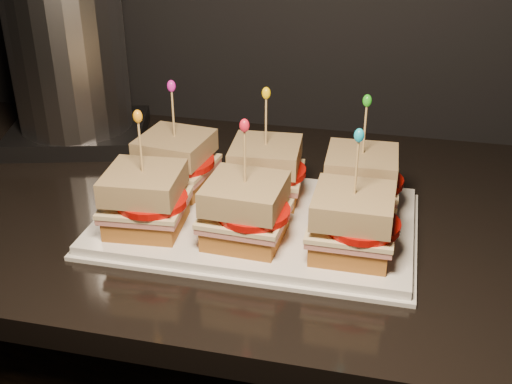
# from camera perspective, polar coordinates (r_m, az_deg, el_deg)

# --- Properties ---
(granite_slab) EXTENTS (2.43, 0.65, 0.03)m
(granite_slab) POSITION_cam_1_polar(r_m,az_deg,el_deg) (0.94, 11.28, -3.15)
(granite_slab) COLOR black
(granite_slab) RESTS_ON cabinet
(platter) EXTENTS (0.42, 0.26, 0.02)m
(platter) POSITION_cam_1_polar(r_m,az_deg,el_deg) (0.89, 0.00, -2.64)
(platter) COLOR white
(platter) RESTS_ON granite_slab
(platter_rim) EXTENTS (0.44, 0.27, 0.01)m
(platter_rim) POSITION_cam_1_polar(r_m,az_deg,el_deg) (0.89, 0.00, -2.97)
(platter_rim) COLOR white
(platter_rim) RESTS_ON granite_slab
(sandwich_0_bread_bot) EXTENTS (0.10, 0.10, 0.03)m
(sandwich_0_bread_bot) POSITION_cam_1_polar(r_m,az_deg,el_deg) (0.96, -7.02, 1.19)
(sandwich_0_bread_bot) COLOR brown
(sandwich_0_bread_bot) RESTS_ON platter
(sandwich_0_ham) EXTENTS (0.11, 0.11, 0.01)m
(sandwich_0_ham) POSITION_cam_1_polar(r_m,az_deg,el_deg) (0.96, -7.08, 2.11)
(sandwich_0_ham) COLOR #B96B62
(sandwich_0_ham) RESTS_ON sandwich_0_bread_bot
(sandwich_0_cheese) EXTENTS (0.12, 0.11, 0.01)m
(sandwich_0_cheese) POSITION_cam_1_polar(r_m,az_deg,el_deg) (0.95, -7.10, 2.49)
(sandwich_0_cheese) COLOR beige
(sandwich_0_cheese) RESTS_ON sandwich_0_ham
(sandwich_0_tomato) EXTENTS (0.09, 0.09, 0.01)m
(sandwich_0_tomato) POSITION_cam_1_polar(r_m,az_deg,el_deg) (0.94, -6.56, 2.68)
(sandwich_0_tomato) COLOR #B20C06
(sandwich_0_tomato) RESTS_ON sandwich_0_cheese
(sandwich_0_bread_top) EXTENTS (0.11, 0.11, 0.03)m
(sandwich_0_bread_top) POSITION_cam_1_polar(r_m,az_deg,el_deg) (0.94, -7.20, 4.05)
(sandwich_0_bread_top) COLOR brown
(sandwich_0_bread_top) RESTS_ON sandwich_0_tomato
(sandwich_0_pick) EXTENTS (0.00, 0.00, 0.09)m
(sandwich_0_pick) POSITION_cam_1_polar(r_m,az_deg,el_deg) (0.92, -7.37, 6.68)
(sandwich_0_pick) COLOR tan
(sandwich_0_pick) RESTS_ON sandwich_0_bread_top
(sandwich_0_frill) EXTENTS (0.01, 0.01, 0.02)m
(sandwich_0_frill) POSITION_cam_1_polar(r_m,az_deg,el_deg) (0.91, -7.54, 9.33)
(sandwich_0_frill) COLOR #D819A3
(sandwich_0_frill) RESTS_ON sandwich_0_pick
(sandwich_1_bread_bot) EXTENTS (0.10, 0.10, 0.03)m
(sandwich_1_bread_bot) POSITION_cam_1_polar(r_m,az_deg,el_deg) (0.93, 0.84, 0.37)
(sandwich_1_bread_bot) COLOR brown
(sandwich_1_bread_bot) RESTS_ON platter
(sandwich_1_ham) EXTENTS (0.11, 0.11, 0.01)m
(sandwich_1_ham) POSITION_cam_1_polar(r_m,az_deg,el_deg) (0.92, 0.85, 1.31)
(sandwich_1_ham) COLOR #B96B62
(sandwich_1_ham) RESTS_ON sandwich_1_bread_bot
(sandwich_1_cheese) EXTENTS (0.11, 0.11, 0.01)m
(sandwich_1_cheese) POSITION_cam_1_polar(r_m,az_deg,el_deg) (0.92, 0.86, 1.70)
(sandwich_1_cheese) COLOR beige
(sandwich_1_cheese) RESTS_ON sandwich_1_ham
(sandwich_1_tomato) EXTENTS (0.09, 0.09, 0.01)m
(sandwich_1_tomato) POSITION_cam_1_polar(r_m,az_deg,el_deg) (0.91, 1.52, 1.89)
(sandwich_1_tomato) COLOR #B20C06
(sandwich_1_tomato) RESTS_ON sandwich_1_cheese
(sandwich_1_bread_top) EXTENTS (0.10, 0.10, 0.03)m
(sandwich_1_bread_top) POSITION_cam_1_polar(r_m,az_deg,el_deg) (0.91, 0.87, 3.31)
(sandwich_1_bread_top) COLOR brown
(sandwich_1_bread_top) RESTS_ON sandwich_1_tomato
(sandwich_1_pick) EXTENTS (0.00, 0.00, 0.09)m
(sandwich_1_pick) POSITION_cam_1_polar(r_m,az_deg,el_deg) (0.89, 0.89, 6.04)
(sandwich_1_pick) COLOR tan
(sandwich_1_pick) RESTS_ON sandwich_1_bread_top
(sandwich_1_frill) EXTENTS (0.01, 0.01, 0.02)m
(sandwich_1_frill) POSITION_cam_1_polar(r_m,az_deg,el_deg) (0.87, 0.91, 8.79)
(sandwich_1_frill) COLOR yellow
(sandwich_1_frill) RESTS_ON sandwich_1_pick
(sandwich_2_bread_bot) EXTENTS (0.10, 0.10, 0.03)m
(sandwich_2_bread_bot) POSITION_cam_1_polar(r_m,az_deg,el_deg) (0.91, 9.14, -0.50)
(sandwich_2_bread_bot) COLOR brown
(sandwich_2_bread_bot) RESTS_ON platter
(sandwich_2_ham) EXTENTS (0.11, 0.10, 0.01)m
(sandwich_2_ham) POSITION_cam_1_polar(r_m,az_deg,el_deg) (0.90, 9.22, 0.45)
(sandwich_2_ham) COLOR #B96B62
(sandwich_2_ham) RESTS_ON sandwich_2_bread_bot
(sandwich_2_cheese) EXTENTS (0.11, 0.10, 0.01)m
(sandwich_2_cheese) POSITION_cam_1_polar(r_m,az_deg,el_deg) (0.90, 9.25, 0.84)
(sandwich_2_cheese) COLOR beige
(sandwich_2_cheese) RESTS_ON sandwich_2_ham
(sandwich_2_tomato) EXTENTS (0.09, 0.09, 0.01)m
(sandwich_2_tomato) POSITION_cam_1_polar(r_m,az_deg,el_deg) (0.89, 10.02, 1.02)
(sandwich_2_tomato) COLOR #B20C06
(sandwich_2_tomato) RESTS_ON sandwich_2_cheese
(sandwich_2_bread_top) EXTENTS (0.10, 0.10, 0.03)m
(sandwich_2_bread_top) POSITION_cam_1_polar(r_m,az_deg,el_deg) (0.89, 9.39, 2.47)
(sandwich_2_bread_top) COLOR brown
(sandwich_2_bread_top) RESTS_ON sandwich_2_tomato
(sandwich_2_pick) EXTENTS (0.00, 0.00, 0.09)m
(sandwich_2_pick) POSITION_cam_1_polar(r_m,az_deg,el_deg) (0.87, 9.62, 5.22)
(sandwich_2_pick) COLOR tan
(sandwich_2_pick) RESTS_ON sandwich_2_bread_top
(sandwich_2_frill) EXTENTS (0.01, 0.01, 0.02)m
(sandwich_2_frill) POSITION_cam_1_polar(r_m,az_deg,el_deg) (0.86, 9.85, 8.01)
(sandwich_2_frill) COLOR green
(sandwich_2_frill) RESTS_ON sandwich_2_pick
(sandwich_3_bread_bot) EXTENTS (0.10, 0.10, 0.03)m
(sandwich_3_bread_bot) POSITION_cam_1_polar(r_m,az_deg,el_deg) (0.86, -9.68, -2.29)
(sandwich_3_bread_bot) COLOR brown
(sandwich_3_bread_bot) RESTS_ON platter
(sandwich_3_ham) EXTENTS (0.11, 0.11, 0.01)m
(sandwich_3_ham) POSITION_cam_1_polar(r_m,az_deg,el_deg) (0.85, -9.77, -1.31)
(sandwich_3_ham) COLOR #B96B62
(sandwich_3_ham) RESTS_ON sandwich_3_bread_bot
(sandwich_3_cheese) EXTENTS (0.11, 0.11, 0.01)m
(sandwich_3_cheese) POSITION_cam_1_polar(r_m,az_deg,el_deg) (0.85, -9.80, -0.89)
(sandwich_3_cheese) COLOR beige
(sandwich_3_cheese) RESTS_ON sandwich_3_ham
(sandwich_3_tomato) EXTENTS (0.09, 0.09, 0.01)m
(sandwich_3_tomato) POSITION_cam_1_polar(r_m,az_deg,el_deg) (0.84, -9.24, -0.72)
(sandwich_3_tomato) COLOR #B20C06
(sandwich_3_tomato) RESTS_ON sandwich_3_cheese
(sandwich_3_bread_top) EXTENTS (0.10, 0.10, 0.03)m
(sandwich_3_bread_top) POSITION_cam_1_polar(r_m,az_deg,el_deg) (0.84, -9.96, 0.80)
(sandwich_3_bread_top) COLOR brown
(sandwich_3_bread_top) RESTS_ON sandwich_3_tomato
(sandwich_3_pick) EXTENTS (0.00, 0.00, 0.09)m
(sandwich_3_pick) POSITION_cam_1_polar(r_m,az_deg,el_deg) (0.82, -10.22, 3.69)
(sandwich_3_pick) COLOR tan
(sandwich_3_pick) RESTS_ON sandwich_3_bread_top
(sandwich_3_frill) EXTENTS (0.01, 0.01, 0.02)m
(sandwich_3_frill) POSITION_cam_1_polar(r_m,az_deg,el_deg) (0.80, -10.48, 6.63)
(sandwich_3_frill) COLOR orange
(sandwich_3_frill) RESTS_ON sandwich_3_pick
(sandwich_4_bread_bot) EXTENTS (0.10, 0.10, 0.03)m
(sandwich_4_bread_bot) POSITION_cam_1_polar(r_m,az_deg,el_deg) (0.82, -0.95, -3.38)
(sandwich_4_bread_bot) COLOR brown
(sandwich_4_bread_bot) RESTS_ON platter
(sandwich_4_ham) EXTENTS (0.11, 0.10, 0.01)m
(sandwich_4_ham) POSITION_cam_1_polar(r_m,az_deg,el_deg) (0.82, -0.96, -2.35)
(sandwich_4_ham) COLOR #B96B62
(sandwich_4_ham) RESTS_ON sandwich_4_bread_bot
(sandwich_4_cheese) EXTENTS (0.11, 0.11, 0.01)m
(sandwich_4_cheese) POSITION_cam_1_polar(r_m,az_deg,el_deg) (0.81, -0.97, -1.93)
(sandwich_4_cheese) COLOR beige
(sandwich_4_cheese) RESTS_ON sandwich_4_ham
(sandwich_4_tomato) EXTENTS (0.09, 0.09, 0.01)m
(sandwich_4_tomato) POSITION_cam_1_polar(r_m,az_deg,el_deg) (0.80, -0.24, -1.76)
(sandwich_4_tomato) COLOR #B20C06
(sandwich_4_tomato) RESTS_ON sandwich_4_cheese
(sandwich_4_bread_top) EXTENTS (0.10, 0.10, 0.03)m
(sandwich_4_bread_top) POSITION_cam_1_polar(r_m,az_deg,el_deg) (0.80, -0.98, -0.16)
(sandwich_4_bread_top) COLOR brown
(sandwich_4_bread_top) RESTS_ON sandwich_4_tomato
(sandwich_4_pick) EXTENTS (0.00, 0.00, 0.09)m
(sandwich_4_pick) POSITION_cam_1_polar(r_m,az_deg,el_deg) (0.78, -1.01, 2.85)
(sandwich_4_pick) COLOR tan
(sandwich_4_pick) RESTS_ON sandwich_4_bread_top
(sandwich_4_frill) EXTENTS (0.01, 0.01, 0.02)m
(sandwich_4_frill) POSITION_cam_1_polar(r_m,az_deg,el_deg) (0.76, -1.04, 5.93)
(sandwich_4_frill) COLOR red
(sandwich_4_frill) RESTS_ON sandwich_4_pick
(sandwich_5_bread_bot) EXTENTS (0.09, 0.09, 0.03)m
(sandwich_5_bread_bot) POSITION_cam_1_polar(r_m,az_deg,el_deg) (0.81, 8.40, -4.45)
(sandwich_5_bread_bot) COLOR brown
(sandwich_5_bread_bot) RESTS_ON platter
(sandwich_5_ham) EXTENTS (0.10, 0.10, 0.01)m
(sandwich_5_ham) POSITION_cam_1_polar(r_m,az_deg,el_deg) (0.80, 8.49, -3.42)
(sandwich_5_ham) COLOR #B96B62
(sandwich_5_ham) RESTS_ON sandwich_5_bread_bot
(sandwich_5_cheese) EXTENTS (0.11, 0.10, 0.01)m
(sandwich_5_cheese) POSITION_cam_1_polar(r_m,az_deg,el_deg) (0.80, 8.52, -2.98)
(sandwich_5_cheese) COLOR beige
(sandwich_5_cheese) RESTS_ON sandwich_5_ham
(sandwich_5_tomato) EXTENTS (0.09, 0.09, 0.01)m
(sandwich_5_tomato) POSITION_cam_1_polar(r_m,az_deg,el_deg) (0.79, 9.39, -2.82)
(sandwich_5_tomato) COLOR #B20C06
(sandwich_5_tomato) RESTS_ON sandwich_5_cheese
(sandwich_5_bread_top) EXTENTS (0.10, 0.10, 0.03)m
(sandwich_5_bread_top) POSITION_cam_1_polar(r_m,az_deg,el_deg) (0.78, 8.66, -1.20)
(sandwich_5_bread_top) COLOR brown
(sandwich_5_bread_top) RESTS_ON sandwich_5_tomato
(sandwich_5_pick) EXTENTS (0.00, 0.00, 0.09)m
(sandwich_5_pick) POSITION_cam_1_polar(r_m,az_deg,el_deg) (0.76, 8.91, 1.86)
(sandwich_5_pick) COLOR tan
(sandwich_5_pick) RESTS_ON sandwich_5_bread_top
(sandwich_5_frill) EXTENTS (0.01, 0.01, 0.02)m
(sandwich_5_frill) POSITION_cam_1_polar(r_m,az_deg,el_deg) (0.74, 9.15, 4.99)
(sandwich_5_frill) COLOR #13A7C6
(sandwich_5_frill) RESTS_ON sandwich_5_pick
(appliance_base) EXTENTS (0.28, 0.25, 0.03)m
(appliance_base) POSITION_cam_1_polar(r_m,az_deg,el_deg) (1.21, -15.47, 5.13)
(appliance_base) COLOR #262628
(appliance_base) RESTS_ON granite_slab
(appliance_body) EXTENTS (0.20, 0.20, 0.25)m
(appliance_body) POSITION_cam_1_polar(r_m,az_deg,el_deg) (1.16, -16.35, 11.58)
(appliance_body) COLOR silver
(appliance_body) RESTS_ON appliance_base
(appliance) EXTENTS (0.23, 0.20, 0.30)m
(appliance) POSITION_cam_1_polar(r_m,az_deg,el_deg) (1.16, -16.32, 11.35)
(appliance) COLOR silver
(appliance) RESTS_ON granite_slab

